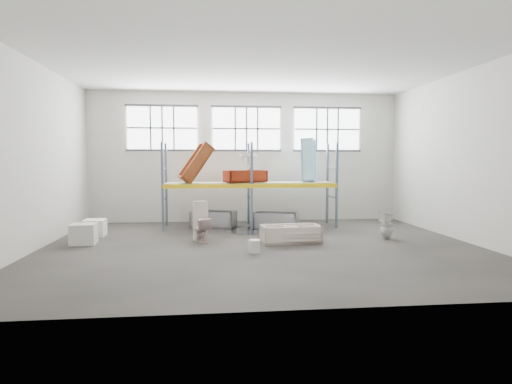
{
  "coord_description": "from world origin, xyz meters",
  "views": [
    {
      "loc": [
        -1.4,
        -11.44,
        2.38
      ],
      "look_at": [
        0.0,
        1.5,
        1.4
      ],
      "focal_mm": 29.59,
      "sensor_mm": 36.0,
      "label": 1
    }
  ],
  "objects": [
    {
      "name": "wall_left",
      "position": [
        -6.05,
        0.0,
        2.5
      ],
      "size": [
        0.1,
        10.0,
        5.0
      ],
      "primitive_type": "cube",
      "color": "#B5B2A7",
      "rests_on": "ground"
    },
    {
      "name": "shelf_deck",
      "position": [
        0.0,
        3.5,
        1.58
      ],
      "size": [
        5.9,
        1.1,
        0.03
      ],
      "primitive_type": "cube",
      "color": "gray",
      "rests_on": "floor"
    },
    {
      "name": "rack_beam_front",
      "position": [
        0.0,
        2.9,
        1.5
      ],
      "size": [
        6.0,
        0.1,
        0.14
      ],
      "primitive_type": "cube",
      "color": "yellow",
      "rests_on": "floor"
    },
    {
      "name": "rack_upright_mb",
      "position": [
        0.0,
        4.1,
        1.5
      ],
      "size": [
        0.08,
        0.08,
        3.0
      ],
      "primitive_type": "cube",
      "color": "slate",
      "rests_on": "floor"
    },
    {
      "name": "steel_tub_right",
      "position": [
        0.86,
        3.02,
        0.28
      ],
      "size": [
        1.69,
        1.23,
        0.56
      ],
      "primitive_type": null,
      "rotation": [
        0.0,
        0.0,
        -0.38
      ],
      "color": "#ABADB2",
      "rests_on": "floor"
    },
    {
      "name": "wall_right",
      "position": [
        6.05,
        0.0,
        2.5
      ],
      "size": [
        0.1,
        10.0,
        5.0
      ],
      "primitive_type": "cube",
      "color": "#B0ADA3",
      "rests_on": "ground"
    },
    {
      "name": "rack_beam_back",
      "position": [
        0.0,
        4.1,
        1.5
      ],
      "size": [
        6.0,
        0.1,
        0.14
      ],
      "primitive_type": "cube",
      "color": "yellow",
      "rests_on": "floor"
    },
    {
      "name": "rack_upright_lb",
      "position": [
        -3.0,
        4.1,
        1.5
      ],
      "size": [
        0.08,
        0.08,
        3.0
      ],
      "primitive_type": "cube",
      "color": "slate",
      "rests_on": "floor"
    },
    {
      "name": "window_mid",
      "position": [
        0.0,
        4.94,
        3.6
      ],
      "size": [
        2.6,
        0.04,
        1.6
      ],
      "primitive_type": "cube",
      "color": "white",
      "rests_on": "wall_back"
    },
    {
      "name": "steel_tub_left",
      "position": [
        -1.31,
        3.56,
        0.29
      ],
      "size": [
        1.71,
        1.19,
        0.57
      ],
      "primitive_type": null,
      "rotation": [
        0.0,
        0.0,
        -0.32
      ],
      "color": "#ADAFB6",
      "rests_on": "floor"
    },
    {
      "name": "carton_near",
      "position": [
        -5.0,
        0.86,
        0.29
      ],
      "size": [
        0.71,
        0.62,
        0.58
      ],
      "primitive_type": "cube",
      "rotation": [
        0.0,
        0.0,
        0.06
      ],
      "color": "silver",
      "rests_on": "floor"
    },
    {
      "name": "bathtub_beige",
      "position": [
        0.9,
        0.48,
        0.25
      ],
      "size": [
        1.76,
        0.95,
        0.5
      ],
      "primitive_type": null,
      "rotation": [
        0.0,
        0.0,
        0.09
      ],
      "color": "beige",
      "rests_on": "floor"
    },
    {
      "name": "carton_far",
      "position": [
        -5.03,
        2.14,
        0.26
      ],
      "size": [
        0.64,
        0.64,
        0.53
      ],
      "primitive_type": "cube",
      "rotation": [
        0.0,
        0.0,
        0.02
      ],
      "color": "white",
      "rests_on": "floor"
    },
    {
      "name": "sink_in_tub",
      "position": [
        0.64,
        0.51,
        0.16
      ],
      "size": [
        0.48,
        0.48,
        0.15
      ],
      "primitive_type": "imported",
      "rotation": [
        0.0,
        0.0,
        0.12
      ],
      "color": "beige",
      "rests_on": "bathtub_beige"
    },
    {
      "name": "floor",
      "position": [
        0.0,
        0.0,
        -0.05
      ],
      "size": [
        12.0,
        10.0,
        0.1
      ],
      "primitive_type": "cube",
      "color": "#4C4741",
      "rests_on": "ground"
    },
    {
      "name": "rack_upright_ra",
      "position": [
        3.0,
        2.9,
        1.5
      ],
      "size": [
        0.08,
        0.08,
        3.0
      ],
      "primitive_type": "cube",
      "color": "slate",
      "rests_on": "floor"
    },
    {
      "name": "wall_back",
      "position": [
        0.0,
        5.05,
        2.5
      ],
      "size": [
        12.0,
        0.1,
        5.0
      ],
      "primitive_type": "cube",
      "color": "beige",
      "rests_on": "ground"
    },
    {
      "name": "wet_patch",
      "position": [
        0.0,
        2.7,
        0.0
      ],
      "size": [
        1.8,
        1.8,
        0.0
      ],
      "primitive_type": "cylinder",
      "color": "black",
      "rests_on": "floor"
    },
    {
      "name": "rack_upright_la",
      "position": [
        -3.0,
        2.9,
        1.5
      ],
      "size": [
        0.08,
        0.08,
        3.0
      ],
      "primitive_type": "cube",
      "color": "slate",
      "rests_on": "floor"
    },
    {
      "name": "cistern_tall",
      "position": [
        -1.71,
        1.1,
        0.59
      ],
      "size": [
        0.45,
        0.38,
        1.17
      ],
      "primitive_type": "cube",
      "rotation": [
        0.0,
        0.0,
        0.41
      ],
      "color": "beige",
      "rests_on": "floor"
    },
    {
      "name": "rack_upright_rb",
      "position": [
        3.0,
        4.1,
        1.5
      ],
      "size": [
        0.08,
        0.08,
        3.0
      ],
      "primitive_type": "cube",
      "color": "slate",
      "rests_on": "floor"
    },
    {
      "name": "window_left",
      "position": [
        -3.2,
        4.94,
        3.6
      ],
      "size": [
        2.6,
        0.04,
        1.6
      ],
      "primitive_type": "cube",
      "color": "white",
      "rests_on": "wall_back"
    },
    {
      "name": "bucket",
      "position": [
        -0.29,
        -0.77,
        0.17
      ],
      "size": [
        0.33,
        0.33,
        0.34
      ],
      "primitive_type": "cylinder",
      "rotation": [
        0.0,
        0.0,
        -0.15
      ],
      "color": "silver",
      "rests_on": "floor"
    },
    {
      "name": "toilet_white",
      "position": [
        3.91,
        0.72,
        0.42
      ],
      "size": [
        0.46,
        0.45,
        0.85
      ],
      "primitive_type": "imported",
      "rotation": [
        0.0,
        0.0,
        -1.37
      ],
      "color": "white",
      "rests_on": "floor"
    },
    {
      "name": "window_right",
      "position": [
        3.2,
        4.94,
        3.6
      ],
      "size": [
        2.6,
        0.04,
        1.6
      ],
      "primitive_type": "cube",
      "color": "white",
      "rests_on": "wall_back"
    },
    {
      "name": "cistern_spare",
      "position": [
        0.91,
        0.51,
        0.28
      ],
      "size": [
        0.45,
        0.3,
        0.39
      ],
      "primitive_type": "cube",
      "rotation": [
        0.0,
        0.0,
        -0.25
      ],
      "color": "beige",
      "rests_on": "bathtub_beige"
    },
    {
      "name": "toilet_beige",
      "position": [
        -1.67,
        0.9,
        0.36
      ],
      "size": [
        0.64,
        0.8,
        0.71
      ],
      "primitive_type": "imported",
      "rotation": [
        0.0,
        0.0,
        3.55
      ],
      "color": "beige",
      "rests_on": "floor"
    },
    {
      "name": "sink_on_shelf",
      "position": [
        -0.09,
        3.26,
        2.09
      ],
      "size": [
        0.7,
        0.59,
        0.56
      ],
      "primitive_type": "imported",
      "rotation": [
        0.0,
        0.0,
        -0.17
      ],
      "color": "silver",
      "rests_on": "rust_tub_flat"
    },
    {
      "name": "rack_upright_ma",
      "position": [
        0.0,
        2.9,
        1.5
      ],
      "size": [
        0.08,
        0.08,
        3.0
      ],
      "primitive_type": "cube",
      "color": "slate",
      "rests_on": "floor"
    },
    {
      "name": "rust_tub_flat",
      "position": [
        -0.18,
        3.4,
        1.82
      ],
      "size": [
        1.59,
        1.13,
        0.41
      ],
      "primitive_type": null,
      "rotation": [
        0.0,
        0.0,
        0.35
      ],
      "color": "#982D0D",
      "rests_on": "shelf_deck"
    },
    {
      "name": "wall_front",
      "position": [
        0.0,
        -5.05,
        2.5
      ],
      "size": [
        12.0,
        0.1,
        5.0
      ],
      "primitive_type": "cube",
      "color": "beige",
      "rests_on": "ground"
    },
    {
      "name": "ceiling",
      "position": [
        0.0,
        0.0,
        5.05
      ],
      "size": [
        12.0,
        10.0,
        0.1
      ],
      "primitive_type": "cube",
      "color": "silver",
      "rests_on": "ground"
    },
    {
      "name": "rust_tub_tilted",
      "position": [
        -1.9,
        3.36,
        2.29
      ],
      "size": [
        1.33,
        0.99,
        1.45
      ],
      "primitive_type": null,
      "rotation": [
        0.0,
        -0.96,
        0.27
      ],
      "color": "#98561D",
      "rests_on": "shelf_deck"
    },
    {
      "name": "blue_tub_upright",
      "position": [
        2.17,
        3.66,
        2.4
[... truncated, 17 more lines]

